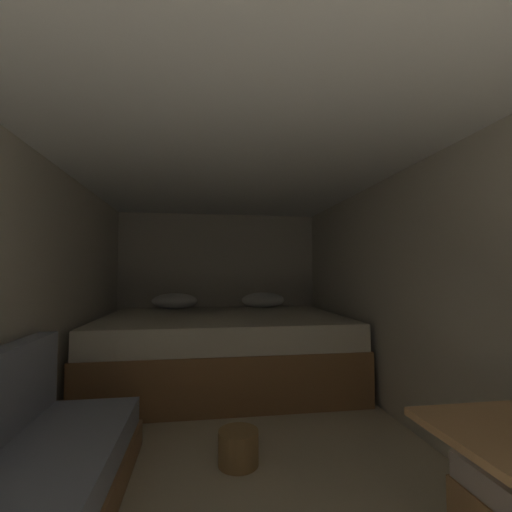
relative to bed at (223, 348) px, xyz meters
The scene contains 7 objects.
ground_plane 1.58m from the bed, 90.00° to the right, with size 7.00×7.00×0.00m, color beige.
wall_back 1.17m from the bed, 90.00° to the left, with size 2.74×0.05×1.98m, color beige.
wall_left 2.14m from the bed, 131.19° to the right, with size 0.05×5.00×1.98m, color beige.
wall_right 2.14m from the bed, 48.81° to the right, with size 0.05×5.00×1.98m, color beige.
ceiling_slab 2.25m from the bed, 90.00° to the right, with size 2.74×5.00×0.05m, color white.
bed is the anchor object (origin of this frame).
wicker_basket 1.66m from the bed, 89.83° to the right, with size 0.25×0.25×0.20m.
Camera 1 is at (-0.23, -0.59, 1.17)m, focal length 24.59 mm.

